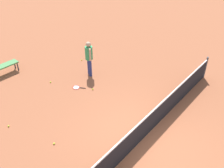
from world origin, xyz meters
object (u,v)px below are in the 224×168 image
Objects in this scene: tennis_ball_midcourt at (9,126)px; tennis_ball_stray_left at (50,82)px; tennis_racket_near_player at (77,87)px; courtside_bench at (2,67)px; tennis_ball_near_player at (54,144)px; player_near_side at (89,56)px; tennis_ball_baseline at (93,89)px; tennis_ball_by_net at (82,60)px.

tennis_ball_stray_left is at bearing -159.60° from tennis_ball_midcourt.
tennis_racket_near_player is 3.72m from courtside_bench.
tennis_ball_near_player is at bearing 76.07° from courtside_bench.
player_near_side is 4.51m from tennis_ball_midcourt.
tennis_racket_near_player is at bearing -62.32° from tennis_ball_baseline.
tennis_ball_stray_left is (-2.25, -2.95, 0.00)m from tennis_ball_near_player.
player_near_side reaches higher than tennis_ball_near_player.
player_near_side is 25.76× the size of tennis_ball_midcourt.
player_near_side is 2.89× the size of tennis_racket_near_player.
tennis_ball_stray_left is (-2.77, -1.03, 0.00)m from tennis_ball_midcourt.
tennis_ball_near_player is 1.99m from tennis_ball_midcourt.
tennis_ball_midcourt is (0.52, -1.92, 0.00)m from tennis_ball_near_player.
tennis_ball_baseline is 1.00× the size of tennis_ball_stray_left.
courtside_bench reaches higher than tennis_racket_near_player.
tennis_ball_by_net is at bearing -139.96° from tennis_racket_near_player.
tennis_ball_midcourt is 3.70m from tennis_ball_baseline.
tennis_ball_by_net is 1.00× the size of tennis_ball_midcourt.
tennis_ball_near_player is 1.00× the size of tennis_ball_midcourt.
courtside_bench is at bearing -50.10° from player_near_side.
tennis_ball_stray_left is at bearing 113.92° from courtside_bench.
player_near_side is 25.76× the size of tennis_ball_baseline.
tennis_ball_midcourt is at bearing -74.88° from tennis_ball_near_player.
tennis_ball_baseline is (0.79, 0.93, -0.98)m from player_near_side.
tennis_racket_near_player is 3.26m from tennis_ball_near_player.
tennis_ball_stray_left is at bearing -29.29° from player_near_side.
tennis_ball_stray_left is at bearing -127.36° from tennis_ball_near_player.
player_near_side is 25.76× the size of tennis_ball_near_player.
tennis_racket_near_player is at bearing 40.04° from tennis_ball_by_net.
tennis_ball_midcourt is 3.72m from courtside_bench.
tennis_ball_baseline is at bearing 114.36° from tennis_ball_stray_left.
tennis_ball_baseline is (-0.34, 0.65, 0.02)m from tennis_racket_near_player.
tennis_racket_near_player is 8.92× the size of tennis_ball_near_player.
tennis_racket_near_player is 1.29m from tennis_ball_stray_left.
tennis_ball_near_player is 1.00× the size of tennis_ball_baseline.
tennis_ball_midcourt is (5.08, 1.36, 0.00)m from tennis_ball_by_net.
tennis_ball_by_net is 2.32m from tennis_ball_stray_left.
tennis_ball_by_net is 3.80m from courtside_bench.
tennis_ball_near_player is 0.04× the size of courtside_bench.
tennis_ball_stray_left is 0.04× the size of courtside_bench.
tennis_racket_near_player is at bearing 112.50° from tennis_ball_stray_left.
tennis_racket_near_player is at bearing 13.91° from player_near_side.
tennis_ball_by_net is 5.25m from tennis_ball_midcourt.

